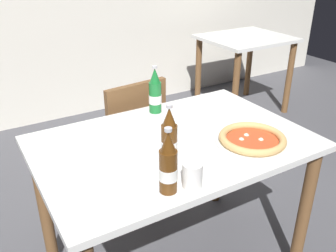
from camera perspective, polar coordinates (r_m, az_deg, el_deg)
name	(u,v)px	position (r m, az deg, el deg)	size (l,w,h in m)	color
dining_table_main	(174,162)	(1.69, 0.87, -5.64)	(1.20, 0.80, 0.75)	silver
chair_behind_table	(129,136)	(2.26, -6.12, -1.58)	(0.44, 0.44, 0.85)	brown
dining_table_background	(245,53)	(3.72, 11.82, 11.01)	(0.80, 0.70, 0.75)	silver
pizza_margherita_near	(252,140)	(1.64, 12.90, -2.09)	(0.31, 0.31, 0.04)	white
beer_bottle_left	(155,93)	(1.88, -2.01, 5.12)	(0.07, 0.07, 0.25)	#196B2D
beer_bottle_center	(168,166)	(1.26, 0.03, -6.14)	(0.07, 0.07, 0.25)	#512D0F
beer_bottle_right	(169,139)	(1.43, 0.19, -1.96)	(0.07, 0.07, 0.25)	#512D0F
napkin_with_cutlery	(121,139)	(1.66, -7.28, -1.95)	(0.23, 0.23, 0.01)	white
paper_cup	(192,175)	(1.31, 3.79, -7.64)	(0.07, 0.07, 0.10)	white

